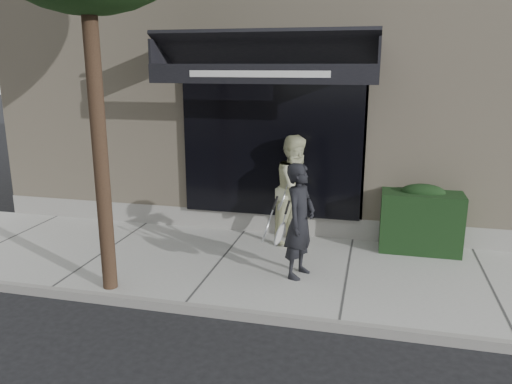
# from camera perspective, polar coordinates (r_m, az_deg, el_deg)

# --- Properties ---
(ground) EXTENTS (80.00, 80.00, 0.00)m
(ground) POSITION_cam_1_polar(r_m,az_deg,el_deg) (7.76, 10.36, -9.83)
(ground) COLOR black
(ground) RESTS_ON ground
(sidewalk) EXTENTS (20.00, 3.00, 0.12)m
(sidewalk) POSITION_cam_1_polar(r_m,az_deg,el_deg) (7.73, 10.38, -9.43)
(sidewalk) COLOR #9E9D98
(sidewalk) RESTS_ON ground
(curb) EXTENTS (20.00, 0.10, 0.14)m
(curb) POSITION_cam_1_polar(r_m,az_deg,el_deg) (6.34, 9.46, -14.90)
(curb) COLOR gray
(curb) RESTS_ON ground
(building_facade) EXTENTS (14.30, 8.04, 5.64)m
(building_facade) POSITION_cam_1_polar(r_m,az_deg,el_deg) (12.05, 12.44, 12.07)
(building_facade) COLOR #C1AF93
(building_facade) RESTS_ON ground
(hedge) EXTENTS (1.30, 0.70, 1.14)m
(hedge) POSITION_cam_1_polar(r_m,az_deg,el_deg) (8.73, 18.30, -2.96)
(hedge) COLOR black
(hedge) RESTS_ON sidewalk
(pedestrian_front) EXTENTS (0.79, 0.89, 1.69)m
(pedestrian_front) POSITION_cam_1_polar(r_m,az_deg,el_deg) (7.22, 4.99, -3.32)
(pedestrian_front) COLOR black
(pedestrian_front) RESTS_ON sidewalk
(pedestrian_back) EXTENTS (1.02, 1.12, 1.88)m
(pedestrian_back) POSITION_cam_1_polar(r_m,az_deg,el_deg) (8.64, 4.57, 0.33)
(pedestrian_back) COLOR beige
(pedestrian_back) RESTS_ON sidewalk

